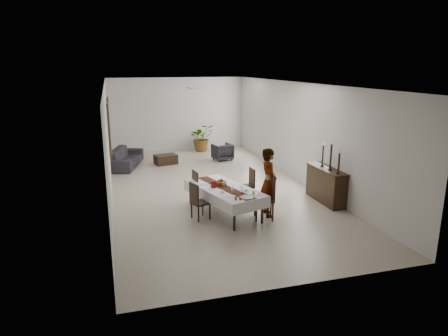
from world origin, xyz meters
TOP-DOWN VIEW (x-y plane):
  - floor at (0.00, 0.00)m, footprint 6.00×12.00m
  - ceiling at (0.00, 0.00)m, footprint 6.00×12.00m
  - wall_back at (0.00, 6.00)m, footprint 6.00×0.02m
  - wall_front at (0.00, -6.00)m, footprint 6.00×0.02m
  - wall_left at (-3.00, 0.00)m, footprint 0.02×12.00m
  - wall_right at (3.00, 0.00)m, footprint 0.02×12.00m
  - dining_table_top at (-0.21, -2.30)m, footprint 1.54×2.40m
  - table_leg_fl at (-0.29, -3.43)m, footprint 0.08×0.08m
  - table_leg_fr at (0.49, -3.19)m, footprint 0.08×0.08m
  - table_leg_bl at (-0.91, -1.41)m, footprint 0.08×0.08m
  - table_leg_br at (-0.13, -1.17)m, footprint 0.08×0.08m
  - tablecloth_top at (-0.21, -2.30)m, footprint 1.74×2.61m
  - tablecloth_drape_left at (-0.73, -2.46)m, footprint 0.71×2.29m
  - tablecloth_drape_right at (0.31, -2.14)m, footprint 0.71×2.29m
  - tablecloth_drape_near at (0.14, -3.44)m, footprint 1.05×0.33m
  - tablecloth_drape_far at (-0.56, -1.16)m, footprint 1.05×0.33m
  - table_runner at (-0.21, -2.30)m, footprint 0.99×2.31m
  - red_pitcher at (-0.47, -2.24)m, footprint 0.17×0.17m
  - pitcher_handle at (-0.55, -2.26)m, footprint 0.11×0.05m
  - wine_glass_near at (0.07, -2.85)m, footprint 0.06×0.06m
  - wine_glass_mid at (-0.15, -2.82)m, footprint 0.06×0.06m
  - wine_glass_far at (-0.18, -2.24)m, footprint 0.06×0.06m
  - teacup_right at (0.22, -2.75)m, footprint 0.08×0.08m
  - saucer_right at (0.22, -2.75)m, footprint 0.14×0.14m
  - teacup_left at (-0.38, -2.69)m, footprint 0.08×0.08m
  - saucer_left at (-0.38, -2.69)m, footprint 0.14×0.14m
  - plate_near_right at (0.33, -3.01)m, footprint 0.22×0.22m
  - bread_near_right at (0.33, -3.01)m, footprint 0.08×0.08m
  - plate_near_left at (-0.27, -3.05)m, footprint 0.22×0.22m
  - plate_far_left at (-0.64, -1.90)m, footprint 0.22×0.22m
  - serving_tray at (0.07, -3.23)m, footprint 0.33×0.33m
  - jam_jar_a at (-0.11, -3.32)m, footprint 0.06×0.06m
  - jam_jar_b at (-0.22, -3.29)m, footprint 0.06×0.06m
  - fruit_basket at (-0.23, -2.07)m, footprint 0.28×0.28m
  - fruit_red at (-0.21, -2.04)m, footprint 0.08×0.08m
  - fruit_green at (-0.28, -2.05)m, footprint 0.07×0.07m
  - chair_right_near_seat at (0.64, -2.91)m, footprint 0.60×0.60m
  - chair_right_near_leg_fl at (0.78, -3.16)m, footprint 0.06×0.06m
  - chair_right_near_leg_fr at (0.88, -2.77)m, footprint 0.06×0.06m
  - chair_right_near_leg_bl at (0.39, -3.05)m, footprint 0.06×0.06m
  - chair_right_near_leg_br at (0.50, -2.67)m, footprint 0.06×0.06m
  - chair_right_near_back at (0.85, -2.97)m, footprint 0.17×0.49m
  - chair_right_far_seat at (0.66, -1.48)m, footprint 0.41×0.41m
  - chair_right_far_leg_fl at (0.83, -1.63)m, footprint 0.04×0.04m
  - chair_right_far_leg_fr at (0.82, -1.31)m, footprint 0.04×0.04m
  - chair_right_far_leg_bl at (0.51, -1.64)m, footprint 0.04×0.04m
  - chair_right_far_leg_br at (0.50, -1.32)m, footprint 0.04×0.04m
  - chair_right_far_back at (0.84, -1.47)m, footprint 0.06×0.39m
  - chair_left_near_seat at (-0.88, -2.49)m, footprint 0.51×0.51m
  - chair_left_near_leg_fl at (-1.09, -2.39)m, footprint 0.05×0.05m
  - chair_left_near_leg_fr at (-0.98, -2.70)m, footprint 0.05×0.05m
  - chair_left_near_leg_bl at (-0.78, -2.28)m, footprint 0.05×0.05m
  - chair_left_near_leg_br at (-0.67, -2.59)m, footprint 0.05×0.05m
  - chair_left_near_back at (-1.05, -2.55)m, footprint 0.17×0.39m
  - chair_left_far_seat at (-0.61, -1.45)m, footprint 0.47×0.47m
  - chair_left_far_leg_fl at (-0.80, -1.31)m, footprint 0.05×0.05m
  - chair_left_far_leg_fr at (-0.75, -1.64)m, footprint 0.05×0.05m
  - chair_left_far_leg_bl at (-0.47, -1.26)m, footprint 0.05×0.05m
  - chair_left_far_leg_br at (-0.42, -1.59)m, footprint 0.05×0.05m
  - chair_left_far_back at (-0.80, -1.48)m, footprint 0.10×0.41m
  - woman at (0.83, -2.71)m, footprint 0.48×0.67m
  - sideboard_body at (2.78, -2.17)m, footprint 0.41×1.55m
  - sideboard_top at (2.78, -2.17)m, footprint 0.46×1.61m
  - candlestick_near_base at (2.78, -2.74)m, footprint 0.10×0.10m
  - candlestick_near_shaft at (2.78, -2.74)m, footprint 0.05×0.05m
  - candlestick_near_candle at (2.78, -2.74)m, footprint 0.04×0.04m
  - candlestick_mid_base at (2.78, -2.33)m, footprint 0.10×0.10m
  - candlestick_mid_shaft at (2.78, -2.33)m, footprint 0.05×0.05m
  - candlestick_mid_candle at (2.78, -2.33)m, footprint 0.04×0.04m
  - candlestick_far_base at (2.78, -1.91)m, footprint 0.10×0.10m
  - candlestick_far_shaft at (2.78, -1.91)m, footprint 0.05×0.05m
  - candlestick_far_candle at (2.78, -1.91)m, footprint 0.04×0.04m
  - sofa at (-2.45, 3.47)m, footprint 1.52×2.47m
  - armchair at (1.36, 3.49)m, footprint 0.84×0.85m
  - coffee_table at (-0.94, 3.41)m, footprint 0.92×0.71m
  - potted_plant at (0.95, 5.44)m, footprint 1.14×1.00m
  - mirror_frame_near at (-2.96, 2.20)m, footprint 0.06×1.05m
  - mirror_glass_near at (-2.92, 2.20)m, footprint 0.01×0.90m
  - mirror_frame_far at (-2.96, 4.30)m, footprint 0.06×1.05m
  - mirror_glass_far at (-2.92, 4.30)m, footprint 0.01×0.90m
  - fan_rod at (0.00, 3.00)m, footprint 0.04×0.04m
  - fan_hub at (0.00, 3.00)m, footprint 0.16×0.16m
  - fan_blade_n at (0.00, 3.35)m, footprint 0.10×0.55m
  - fan_blade_s at (0.00, 2.65)m, footprint 0.10×0.55m
  - fan_blade_e at (0.35, 3.00)m, footprint 0.55×0.10m
  - fan_blade_w at (-0.35, 3.00)m, footprint 0.55×0.10m

SIDE VIEW (x-z plane):
  - floor at x=0.00m, z-range 0.00..0.00m
  - coffee_table at x=-0.94m, z-range 0.00..0.37m
  - chair_right_far_leg_fl at x=0.83m, z-range 0.00..0.39m
  - chair_right_far_leg_fr at x=0.82m, z-range 0.00..0.39m
  - chair_right_far_leg_bl at x=0.51m, z-range 0.00..0.39m
  - chair_right_far_leg_br at x=0.50m, z-range 0.00..0.39m
  - chair_left_near_leg_fl at x=-1.09m, z-range 0.00..0.40m
  - chair_left_near_leg_fr at x=-0.98m, z-range 0.00..0.40m
  - chair_left_near_leg_bl at x=-0.78m, z-range 0.00..0.40m
  - chair_left_near_leg_br at x=-0.67m, z-range 0.00..0.40m
  - chair_left_far_leg_fl at x=-0.80m, z-range 0.00..0.40m
  - chair_left_far_leg_fr at x=-0.75m, z-range 0.00..0.40m
  - chair_left_far_leg_bl at x=-0.47m, z-range 0.00..0.40m
  - chair_left_far_leg_br at x=-0.42m, z-range 0.00..0.40m
  - chair_right_near_leg_fl at x=0.78m, z-range 0.00..0.48m
  - chair_right_near_leg_fr at x=0.88m, z-range 0.00..0.48m
  - chair_right_near_leg_bl at x=0.39m, z-range 0.00..0.48m
  - chair_right_near_leg_br at x=0.50m, z-range 0.00..0.48m
  - table_leg_fl at x=-0.29m, z-range 0.00..0.65m
  - table_leg_fr at x=0.49m, z-range 0.00..0.65m
  - table_leg_bl at x=-0.91m, z-range 0.00..0.65m
  - table_leg_br at x=-0.13m, z-range 0.00..0.65m
  - armchair at x=1.36m, z-range 0.00..0.66m
  - sofa at x=-2.45m, z-range 0.00..0.67m
  - chair_right_far_seat at x=0.66m, z-range 0.39..0.43m
  - chair_left_near_seat at x=-0.88m, z-range 0.40..0.44m
  - chair_left_far_seat at x=-0.61m, z-range 0.40..0.45m
  - sideboard_body at x=2.78m, z-range 0.00..0.93m
  - chair_right_near_seat at x=0.64m, z-range 0.49..0.54m
  - tablecloth_drape_left at x=-0.73m, z-range 0.43..0.70m
  - tablecloth_drape_right at x=0.31m, z-range 0.43..0.70m
  - tablecloth_drape_near at x=0.14m, z-range 0.43..0.70m
  - tablecloth_drape_far at x=-0.56m, z-range 0.43..0.70m
  - potted_plant at x=0.95m, z-range 0.00..1.20m
  - dining_table_top at x=-0.21m, z-range 0.65..0.69m
  - chair_right_far_back at x=0.84m, z-range 0.43..0.93m
  - chair_left_near_back at x=-1.05m, z-range 0.44..0.95m
  - tablecloth_top at x=-0.21m, z-range 0.69..0.71m
  - chair_left_far_back at x=-0.80m, z-range 0.45..0.97m
  - table_runner at x=-0.21m, z-range 0.71..0.71m
  - saucer_right at x=0.22m, z-range 0.71..0.72m
  - saucer_left at x=-0.38m, z-range 0.71..0.72m
  - plate_near_right at x=0.33m, z-range 0.71..0.72m
  - plate_near_left at x=-0.27m, z-range 0.71..0.72m
  - plate_far_left at x=-0.64m, z-range 0.71..0.72m
  - serving_tray at x=0.07m, z-range 0.71..0.72m
  - teacup_right at x=0.22m, z-range 0.71..0.76m
  - teacup_left at x=-0.38m, z-range 0.71..0.76m
  - bread_near_right at x=0.33m, z-range 0.70..0.78m
  - jam_jar_a at x=-0.11m, z-range 0.71..0.77m
  - jam_jar_b at x=-0.22m, z-range 0.71..0.77m
  - fruit_basket at x=-0.23m, z-range 0.71..0.80m
  - wine_glass_near at x=0.07m, z-range 0.71..0.86m
  - wine_glass_mid at x=-0.15m, z-range 0.71..0.86m
  - wine_glass_far at x=-0.18m, z-range 0.71..0.86m
  - red_pitcher at x=-0.47m, z-range 0.71..0.89m
  - pitcher_handle at x=-0.55m, z-range 0.74..0.85m
  - fruit_red at x=-0.21m, z-range 0.78..0.86m
  - fruit_green at x=-0.28m, z-range 0.78..0.86m
  - chair_right_near_back at x=0.85m, z-range 0.54..1.16m
  - woman at x=0.83m, z-range 0.00..1.75m
  - sideboard_top at x=2.78m, z-range 0.93..0.96m
  - candlestick_near_base at x=2.78m, z-range 0.96..0.99m
  - candlestick_mid_base at x=2.78m, z-range 0.96..0.99m
  - candlestick_far_base at x=2.78m, z-range 0.96..0.99m
  - candlestick_near_shaft at x=2.78m, z-range 0.99..1.51m
  - candlestick_far_shaft at x=2.78m, z-range 0.99..1.56m
  - candlestick_mid_shaft at x=2.78m, z-range 0.99..1.67m
  - candlestick_near_candle at x=2.78m, z-range 1.51..1.59m
  - wall_back at x=0.00m, z-range 0.00..3.20m
  - wall_front at x=0.00m, z-range 0.00..3.20m
  - wall_left at x=-3.00m, z-range 0.00..3.20m
  - wall_right at x=3.00m, z-range 0.00..3.20m
  - mirror_frame_near at x=-2.96m, z-range 0.67..2.53m
  - mirror_glass_near at x=-2.92m, z-range 0.75..2.45m
  - mirror_frame_far at x=-2.96m, z-range 0.67..2.53m
  - mirror_glass_far at x=-2.92m, z-range 0.75..2.45m
  - candlestick_far_candle at x=2.78m, z-range 1.56..1.65m
  - candlestick_mid_candle at x=2.78m, z-range 1.67..1.75m
  - fan_hub at x=0.00m, z-range 2.86..2.94m
  - fan_blade_n at x=0.00m, z-range 2.89..2.91m
  - fan_blade_s at x=0.00m, z-range 2.89..2.91m
  - fan_blade_e at x=0.35m, z-range 2.89..2.91m
  - fan_blade_w at x=-0.35m, z-range 2.89..2.91m
  - fan_rod at x=0.00m, z-range 3.00..3.20m
  - ceiling at x=0.00m, z-range 3.19..3.21m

